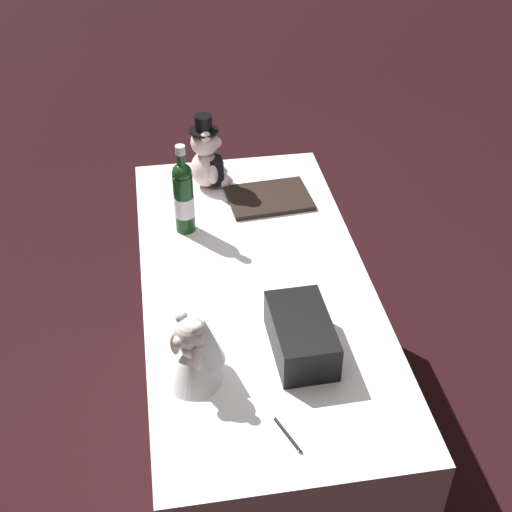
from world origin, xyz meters
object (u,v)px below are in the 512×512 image
object	(u,v)px
teddy_bear_groom	(208,159)
signing_pen	(289,436)
gift_case_black	(301,335)
guestbook	(269,198)
champagne_bottle	(184,196)
teddy_bear_bride	(196,351)

from	to	relation	value
teddy_bear_groom	signing_pen	size ratio (longest dim) A/B	2.38
gift_case_black	guestbook	bearing A→B (deg)	176.47
guestbook	champagne_bottle	bearing A→B (deg)	-71.16
signing_pen	gift_case_black	size ratio (longest dim) A/B	0.43
teddy_bear_groom	guestbook	distance (m)	0.28
teddy_bear_bride	gift_case_black	bearing A→B (deg)	101.02
teddy_bear_groom	guestbook	world-z (taller)	teddy_bear_groom
champagne_bottle	signing_pen	size ratio (longest dim) A/B	2.71
gift_case_black	guestbook	distance (m)	0.80
teddy_bear_bride	guestbook	size ratio (longest dim) A/B	0.77
champagne_bottle	teddy_bear_groom	bearing A→B (deg)	158.45
gift_case_black	champagne_bottle	bearing A→B (deg)	-157.03
champagne_bottle	gift_case_black	world-z (taller)	champagne_bottle
teddy_bear_groom	guestbook	xyz separation A→B (m)	(0.15, 0.21, -0.11)
gift_case_black	signing_pen	bearing A→B (deg)	-17.50
guestbook	gift_case_black	bearing A→B (deg)	-7.86
signing_pen	teddy_bear_groom	bearing A→B (deg)	-176.82
teddy_bear_groom	teddy_bear_bride	xyz separation A→B (m)	(1.01, -0.14, -0.01)
champagne_bottle	gift_case_black	size ratio (longest dim) A/B	1.18
signing_pen	guestbook	world-z (taller)	guestbook
teddy_bear_bride	guestbook	world-z (taller)	teddy_bear_bride
champagne_bottle	guestbook	xyz separation A→B (m)	(-0.14, 0.33, -0.13)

